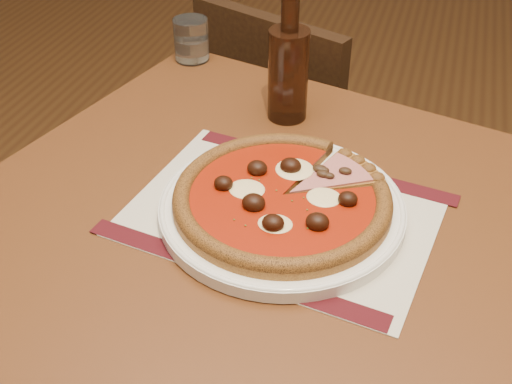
# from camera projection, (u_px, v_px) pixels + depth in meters

# --- Properties ---
(table) EXTENTS (0.97, 0.97, 0.75)m
(table) POSITION_uv_depth(u_px,v_px,m) (252.00, 271.00, 0.94)
(table) COLOR brown
(table) RESTS_ON ground
(chair_far) EXTENTS (0.49, 0.49, 0.81)m
(chair_far) POSITION_uv_depth(u_px,v_px,m) (290.00, 140.00, 1.57)
(chair_far) COLOR black
(chair_far) RESTS_ON ground
(placemat) EXTENTS (0.44, 0.35, 0.00)m
(placemat) POSITION_uv_depth(u_px,v_px,m) (282.00, 214.00, 0.88)
(placemat) COLOR beige
(placemat) RESTS_ON table
(plate) EXTENTS (0.33, 0.33, 0.02)m
(plate) POSITION_uv_depth(u_px,v_px,m) (282.00, 208.00, 0.88)
(plate) COLOR white
(plate) RESTS_ON placemat
(pizza) EXTENTS (0.30, 0.30, 0.04)m
(pizza) POSITION_uv_depth(u_px,v_px,m) (282.00, 197.00, 0.86)
(pizza) COLOR #A77328
(pizza) RESTS_ON plate
(ham_slice) EXTENTS (0.12, 0.13, 0.02)m
(ham_slice) POSITION_uv_depth(u_px,v_px,m) (342.00, 176.00, 0.91)
(ham_slice) COLOR #A77328
(ham_slice) RESTS_ON plate
(water_glass) EXTENTS (0.08, 0.08, 0.08)m
(water_glass) POSITION_uv_depth(u_px,v_px,m) (191.00, 40.00, 1.24)
(water_glass) COLOR white
(water_glass) RESTS_ON table
(bottle) EXTENTS (0.07, 0.07, 0.22)m
(bottle) POSITION_uv_depth(u_px,v_px,m) (288.00, 70.00, 1.04)
(bottle) COLOR black
(bottle) RESTS_ON table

